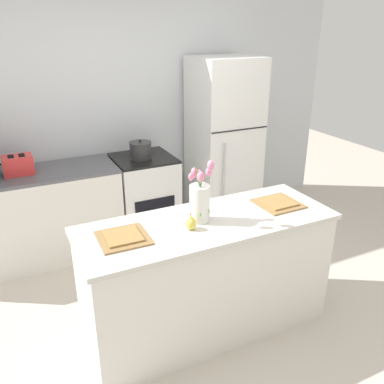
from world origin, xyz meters
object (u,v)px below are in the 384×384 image
at_px(toaster, 18,165).
at_px(cooking_pot, 141,150).
at_px(stove_range, 145,197).
at_px(plate_setting_left, 123,237).
at_px(refrigerator, 224,143).
at_px(plate_setting_right, 278,203).
at_px(pear_figurine, 191,223).
at_px(flower_vase, 200,200).

height_order(toaster, cooking_pot, cooking_pot).
height_order(stove_range, plate_setting_left, plate_setting_left).
bearing_deg(refrigerator, plate_setting_right, -105.92).
bearing_deg(plate_setting_right, cooking_pot, 108.87).
xyz_separation_m(pear_figurine, cooking_pot, (0.23, 1.63, 0.02)).
height_order(stove_range, toaster, toaster).
height_order(refrigerator, plate_setting_left, refrigerator).
bearing_deg(plate_setting_right, refrigerator, 74.08).
distance_m(pear_figurine, plate_setting_left, 0.44).
height_order(refrigerator, pear_figurine, refrigerator).
bearing_deg(refrigerator, cooking_pot, -178.14).
xyz_separation_m(stove_range, refrigerator, (0.95, 0.00, 0.48)).
bearing_deg(refrigerator, plate_setting_left, -136.08).
relative_size(flower_vase, plate_setting_right, 1.42).
relative_size(flower_vase, pear_figurine, 3.74).
relative_size(plate_setting_left, plate_setting_right, 1.00).
relative_size(pear_figurine, toaster, 0.43).
bearing_deg(plate_setting_right, plate_setting_left, 180.00).
relative_size(stove_range, cooking_pot, 3.97).
relative_size(refrigerator, flower_vase, 4.12).
relative_size(refrigerator, cooking_pot, 8.23).
xyz_separation_m(flower_vase, cooking_pot, (0.12, 1.54, -0.09)).
bearing_deg(stove_range, pear_figurine, -98.92).
bearing_deg(pear_figurine, toaster, 118.73).
height_order(refrigerator, flower_vase, refrigerator).
height_order(stove_range, pear_figurine, pear_figurine).
bearing_deg(stove_range, flower_vase, -95.44).
distance_m(flower_vase, plate_setting_right, 0.66).
distance_m(plate_setting_left, toaster, 1.68).
bearing_deg(flower_vase, plate_setting_right, -1.21).
bearing_deg(pear_figurine, stove_range, 81.08).
bearing_deg(flower_vase, pear_figurine, -141.48).
xyz_separation_m(stove_range, flower_vase, (-0.15, -1.57, 0.62)).
relative_size(stove_range, flower_vase, 1.99).
relative_size(refrigerator, toaster, 6.57).
bearing_deg(flower_vase, refrigerator, 55.04).
bearing_deg(flower_vase, plate_setting_left, -178.57).
height_order(flower_vase, cooking_pot, flower_vase).
height_order(refrigerator, toaster, refrigerator).
bearing_deg(plate_setting_right, pear_figurine, -174.38).
xyz_separation_m(flower_vase, plate_setting_right, (0.65, -0.01, -0.15)).
bearing_deg(refrigerator, stove_range, -179.96).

